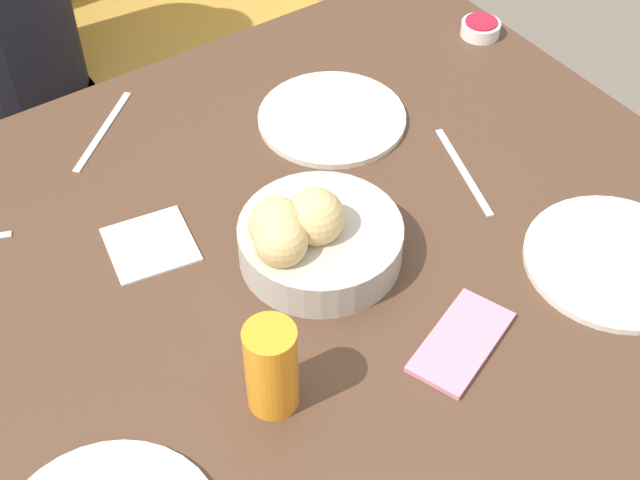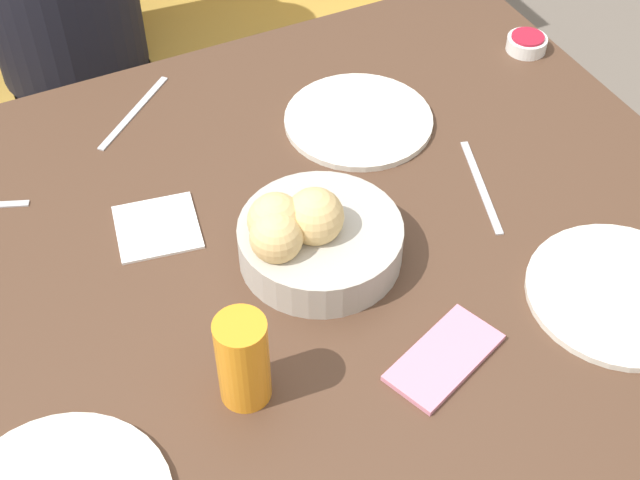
# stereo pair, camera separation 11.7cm
# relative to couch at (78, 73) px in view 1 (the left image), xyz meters

# --- Properties ---
(dining_table) EXTENTS (1.27, 1.04, 0.77)m
(dining_table) POSITION_rel_couch_xyz_m (-0.14, -1.19, 0.35)
(dining_table) COLOR #4C3323
(dining_table) RESTS_ON ground_plane
(couch) EXTENTS (1.42, 0.70, 0.90)m
(couch) POSITION_rel_couch_xyz_m (0.00, 0.00, 0.00)
(couch) COLOR #B28938
(couch) RESTS_ON ground_plane
(seated_person) EXTENTS (0.33, 0.43, 1.17)m
(seated_person) POSITION_rel_couch_xyz_m (-0.19, -0.15, 0.17)
(seated_person) COLOR #23232D
(seated_person) RESTS_ON ground_plane
(bread_basket) EXTENTS (0.22, 0.22, 0.12)m
(bread_basket) POSITION_rel_couch_xyz_m (-0.09, -1.19, 0.49)
(bread_basket) COLOR #B2ADA3
(bread_basket) RESTS_ON dining_table
(plate_near_right) EXTENTS (0.24, 0.24, 0.01)m
(plate_near_right) POSITION_rel_couch_xyz_m (0.23, -1.42, 0.45)
(plate_near_right) COLOR silver
(plate_near_right) RESTS_ON dining_table
(plate_far_center) EXTENTS (0.23, 0.23, 0.01)m
(plate_far_center) POSITION_rel_couch_xyz_m (0.10, -0.97, 0.45)
(plate_far_center) COLOR silver
(plate_far_center) RESTS_ON dining_table
(juice_glass) EXTENTS (0.06, 0.06, 0.13)m
(juice_glass) POSITION_rel_couch_xyz_m (-0.25, -1.35, 0.51)
(juice_glass) COLOR orange
(juice_glass) RESTS_ON dining_table
(jam_bowl_berry) EXTENTS (0.07, 0.07, 0.03)m
(jam_bowl_berry) POSITION_rel_couch_xyz_m (0.44, -0.92, 0.46)
(jam_bowl_berry) COLOR white
(jam_bowl_berry) RESTS_ON dining_table
(fork_silver) EXTENTS (0.07, 0.19, 0.00)m
(fork_silver) POSITION_rel_couch_xyz_m (0.19, -1.17, 0.45)
(fork_silver) COLOR #B7B7BC
(fork_silver) RESTS_ON dining_table
(knife_silver) EXTENTS (0.15, 0.14, 0.00)m
(knife_silver) POSITION_rel_couch_xyz_m (-0.21, -0.79, 0.45)
(knife_silver) COLOR #B7B7BC
(knife_silver) RESTS_ON dining_table
(napkin) EXTENTS (0.13, 0.13, 0.00)m
(napkin) POSITION_rel_couch_xyz_m (-0.26, -1.05, 0.45)
(napkin) COLOR white
(napkin) RESTS_ON dining_table
(cell_phone) EXTENTS (0.17, 0.12, 0.01)m
(cell_phone) POSITION_rel_couch_xyz_m (-0.02, -1.41, 0.45)
(cell_phone) COLOR pink
(cell_phone) RESTS_ON dining_table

